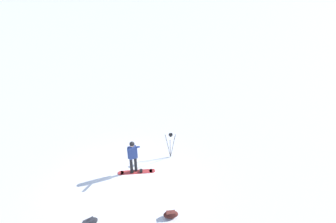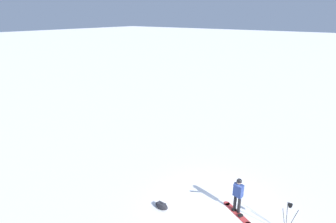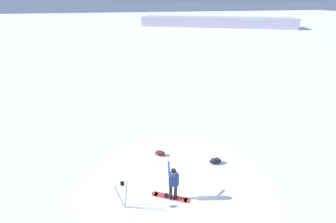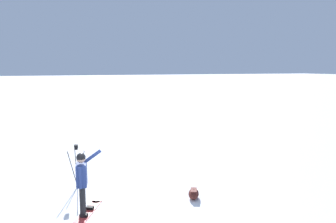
{
  "view_description": "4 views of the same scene",
  "coord_description": "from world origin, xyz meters",
  "px_view_note": "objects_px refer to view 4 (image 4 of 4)",
  "views": [
    {
      "loc": [
        8.77,
        -3.46,
        8.55
      ],
      "look_at": [
        3.21,
        0.19,
        5.12
      ],
      "focal_mm": 28.21,
      "sensor_mm": 36.0,
      "label": 1
    },
    {
      "loc": [
        9.46,
        4.39,
        8.51
      ],
      "look_at": [
        3.77,
        0.11,
        5.98
      ],
      "focal_mm": 29.28,
      "sensor_mm": 36.0,
      "label": 2
    },
    {
      "loc": [
        -7.89,
        2.58,
        8.19
      ],
      "look_at": [
        1.94,
        0.37,
        3.15
      ],
      "focal_mm": 24.35,
      "sensor_mm": 36.0,
      "label": 3
    },
    {
      "loc": [
        -1.17,
        -7.41,
        3.97
      ],
      "look_at": [
        1.7,
        0.41,
        2.77
      ],
      "focal_mm": 32.85,
      "sensor_mm": 36.0,
      "label": 4
    }
  ],
  "objects_px": {
    "camera_tripod": "(76,157)",
    "gear_bag_small": "(194,194)",
    "snowboard": "(87,213)",
    "snowboarder": "(82,178)"
  },
  "relations": [
    {
      "from": "snowboard",
      "to": "camera_tripod",
      "type": "distance_m",
      "value": 2.3
    },
    {
      "from": "snowboard",
      "to": "camera_tripod",
      "type": "bearing_deg",
      "value": 93.04
    },
    {
      "from": "snowboard",
      "to": "gear_bag_small",
      "type": "bearing_deg",
      "value": -1.88
    },
    {
      "from": "camera_tripod",
      "to": "gear_bag_small",
      "type": "bearing_deg",
      "value": -33.53
    },
    {
      "from": "camera_tripod",
      "to": "gear_bag_small",
      "type": "distance_m",
      "value": 4.03
    },
    {
      "from": "snowboard",
      "to": "snowboarder",
      "type": "bearing_deg",
      "value": -136.76
    },
    {
      "from": "snowboarder",
      "to": "snowboard",
      "type": "height_order",
      "value": "snowboarder"
    },
    {
      "from": "snowboarder",
      "to": "gear_bag_small",
      "type": "relative_size",
      "value": 2.63
    },
    {
      "from": "snowboard",
      "to": "camera_tripod",
      "type": "relative_size",
      "value": 1.15
    },
    {
      "from": "snowboard",
      "to": "gear_bag_small",
      "type": "height_order",
      "value": "gear_bag_small"
    }
  ]
}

